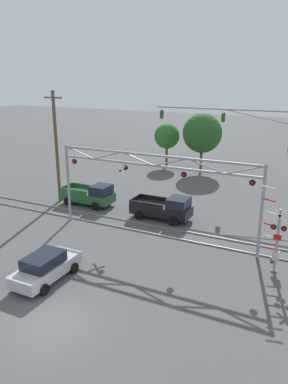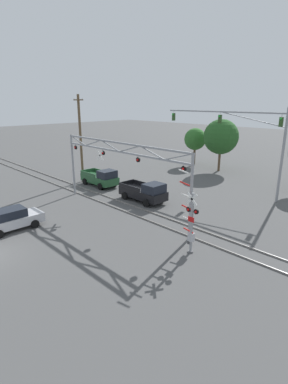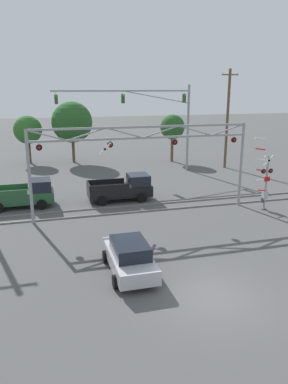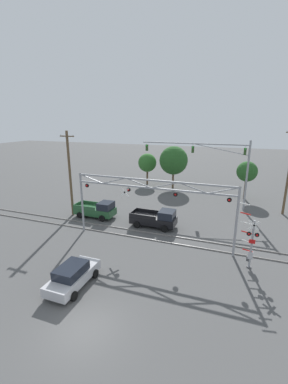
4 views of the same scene
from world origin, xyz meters
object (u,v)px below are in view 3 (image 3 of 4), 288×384
at_px(sedan_waiting, 129,257).
at_px(pickup_truck_following, 24,194).
at_px(pickup_truck_lead, 123,188).
at_px(background_tree_far_left_verge, 172,127).
at_px(crossing_gantry, 143,148).
at_px(traffic_signal_span, 157,112).
at_px(crossing_signal_mast, 265,183).
at_px(background_tree_beyond_span, 28,130).
at_px(utility_pole_right, 227,118).
at_px(background_tree_far_right_verge, 72,122).

bearing_deg(sedan_waiting, pickup_truck_following, 113.12).
height_order(pickup_truck_following, sedan_waiting, pickup_truck_following).
distance_m(pickup_truck_lead, background_tree_far_left_verge, 16.69).
bearing_deg(pickup_truck_following, sedan_waiting, -66.88).
xyz_separation_m(crossing_gantry, traffic_signal_span, (4.79, 12.29, 1.55)).
relative_size(crossing_signal_mast, background_tree_beyond_span, 0.97).
bearing_deg(pickup_truck_following, utility_pole_right, 23.09).
xyz_separation_m(crossing_gantry, pickup_truck_lead, (-0.62, 3.47, -3.58)).
relative_size(crossing_gantry, background_tree_far_left_verge, 2.72).
height_order(crossing_signal_mast, utility_pole_right, utility_pole_right).
height_order(crossing_signal_mast, traffic_signal_span, traffic_signal_span).
distance_m(crossing_signal_mast, pickup_truck_lead, 10.34).
distance_m(pickup_truck_lead, utility_pole_right, 16.50).
bearing_deg(traffic_signal_span, background_tree_far_left_verge, 55.69).
relative_size(pickup_truck_lead, background_tree_far_right_verge, 0.70).
bearing_deg(background_tree_far_right_verge, crossing_signal_mast, -61.84).
bearing_deg(background_tree_far_left_verge, sedan_waiting, -113.53).
xyz_separation_m(background_tree_beyond_span, background_tree_far_right_verge, (4.87, -1.00, 0.82)).
xyz_separation_m(crossing_signal_mast, utility_pole_right, (4.11, 13.88, 3.31)).
bearing_deg(crossing_signal_mast, utility_pole_right, 73.49).
xyz_separation_m(crossing_signal_mast, traffic_signal_span, (-3.63, 13.74, 4.12)).
relative_size(pickup_truck_following, background_tree_beyond_span, 0.88).
height_order(background_tree_beyond_span, background_tree_far_right_verge, background_tree_far_right_verge).
height_order(crossing_signal_mast, sedan_waiting, crossing_signal_mast).
bearing_deg(utility_pole_right, background_tree_beyond_span, 157.75).
bearing_deg(background_tree_beyond_span, crossing_gantry, -69.42).
bearing_deg(background_tree_far_left_verge, background_tree_beyond_span, 167.83).
relative_size(pickup_truck_lead, pickup_truck_following, 1.02).
bearing_deg(pickup_truck_following, background_tree_beyond_span, 89.74).
relative_size(crossing_gantry, traffic_signal_span, 1.09).
bearing_deg(background_tree_beyond_span, background_tree_far_right_verge, -11.60).
distance_m(crossing_gantry, background_tree_beyond_span, 22.18).
relative_size(crossing_signal_mast, traffic_signal_span, 0.38).
relative_size(background_tree_beyond_span, background_tree_far_left_verge, 0.99).
bearing_deg(pickup_truck_lead, background_tree_beyond_span, 112.54).
relative_size(sedan_waiting, background_tree_far_left_verge, 0.80).
relative_size(pickup_truck_following, utility_pole_right, 0.46).
distance_m(crossing_signal_mast, utility_pole_right, 14.85).
distance_m(traffic_signal_span, utility_pole_right, 7.79).
xyz_separation_m(pickup_truck_lead, background_tree_far_left_verge, (8.83, 13.83, 3.05)).
distance_m(background_tree_beyond_span, background_tree_far_right_verge, 5.04).
distance_m(sedan_waiting, background_tree_far_left_verge, 27.84).
distance_m(crossing_gantry, sedan_waiting, 9.31).
distance_m(crossing_signal_mast, pickup_truck_following, 17.13).
bearing_deg(crossing_signal_mast, background_tree_far_left_verge, 90.66).
distance_m(traffic_signal_span, sedan_waiting, 22.36).
relative_size(background_tree_far_left_verge, background_tree_far_right_verge, 0.79).
xyz_separation_m(crossing_gantry, pickup_truck_following, (-7.87, 3.74, -3.58)).
bearing_deg(pickup_truck_following, pickup_truck_lead, -2.10).
distance_m(crossing_gantry, background_tree_far_left_verge, 19.16).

